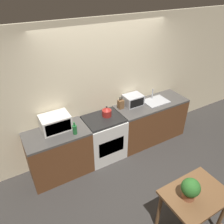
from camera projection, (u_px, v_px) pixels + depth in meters
ground_plane at (135, 174)px, 4.07m from camera, size 16.00×16.00×0.00m
wall_back at (106, 89)px, 4.19m from camera, size 10.00×0.06×2.60m
counter_left_run at (59, 153)px, 3.90m from camera, size 1.08×0.62×0.90m
counter_right_run at (150, 121)px, 4.77m from camera, size 1.56×0.62×0.90m
stove_range at (104, 137)px, 4.28m from camera, size 0.73×0.62×0.90m
kettle at (107, 112)px, 4.07m from camera, size 0.18×0.18×0.21m
microwave at (55, 123)px, 3.69m from camera, size 0.49×0.35×0.27m
bottle at (75, 129)px, 3.61m from camera, size 0.07×0.07×0.22m
knife_block at (121, 104)px, 4.30m from camera, size 0.11×0.09×0.25m
toaster_oven at (133, 100)px, 4.42m from camera, size 0.37×0.29×0.21m
sink_basin at (156, 101)px, 4.57m from camera, size 0.50×0.37×0.24m
dining_table at (194, 200)px, 2.86m from camera, size 0.84×0.60×0.77m
potted_plant at (190, 189)px, 2.66m from camera, size 0.23×0.23×0.31m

